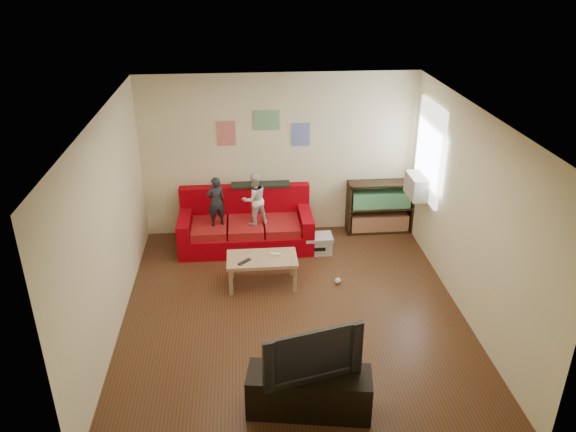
{
  "coord_description": "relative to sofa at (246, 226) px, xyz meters",
  "views": [
    {
      "loc": [
        -0.6,
        -6.23,
        4.39
      ],
      "look_at": [
        0.0,
        0.8,
        1.05
      ],
      "focal_mm": 35.0,
      "sensor_mm": 36.0,
      "label": 1
    }
  ],
  "objects": [
    {
      "name": "bookshelf",
      "position": [
        2.29,
        0.29,
        0.08
      ],
      "size": [
        1.12,
        0.34,
        0.89
      ],
      "color": "black",
      "rests_on": "ground"
    },
    {
      "name": "sofa",
      "position": [
        0.0,
        0.0,
        0.0
      ],
      "size": [
        2.13,
        0.98,
        0.94
      ],
      "color": "#9E010C",
      "rests_on": "ground"
    },
    {
      "name": "room_shell",
      "position": [
        0.59,
        -2.01,
        1.04
      ],
      "size": [
        4.52,
        5.02,
        2.72
      ],
      "color": "#502F1A",
      "rests_on": "ground"
    },
    {
      "name": "child_a",
      "position": [
        -0.45,
        -0.17,
        0.54
      ],
      "size": [
        0.35,
        0.29,
        0.81
      ],
      "primitive_type": "imported",
      "rotation": [
        0.0,
        0.0,
        3.5
      ],
      "color": "black",
      "rests_on": "sofa"
    },
    {
      "name": "tv_stand",
      "position": [
        0.58,
        -3.79,
        -0.07
      ],
      "size": [
        1.33,
        0.63,
        0.48
      ],
      "primitive_type": "cube",
      "rotation": [
        0.0,
        0.0,
        -0.16
      ],
      "color": "black",
      "rests_on": "ground"
    },
    {
      "name": "game_controller",
      "position": [
        0.41,
        -1.23,
        0.15
      ],
      "size": [
        0.15,
        0.08,
        0.03
      ],
      "primitive_type": "cube",
      "rotation": [
        0.0,
        0.0,
        -0.25
      ],
      "color": "white",
      "rests_on": "coffee_table"
    },
    {
      "name": "ac_unit",
      "position": [
        2.69,
        -0.36,
        0.77
      ],
      "size": [
        0.28,
        0.55,
        0.35
      ],
      "primitive_type": "cube",
      "color": "#B7B2A3",
      "rests_on": "window"
    },
    {
      "name": "artwork_right",
      "position": [
        0.94,
        0.48,
        1.39
      ],
      "size": [
        0.3,
        0.01,
        0.38
      ],
      "primitive_type": "cube",
      "color": "#727FCC",
      "rests_on": "room_shell"
    },
    {
      "name": "remote",
      "position": [
        -0.04,
        -1.4,
        0.15
      ],
      "size": [
        0.19,
        0.19,
        0.02
      ],
      "primitive_type": "cube",
      "rotation": [
        0.0,
        0.0,
        0.78
      ],
      "color": "black",
      "rests_on": "coffee_table"
    },
    {
      "name": "child_b",
      "position": [
        0.15,
        -0.17,
        0.55
      ],
      "size": [
        0.5,
        0.45,
        0.84
      ],
      "primitive_type": "imported",
      "rotation": [
        0.0,
        0.0,
        3.53
      ],
      "color": "silver",
      "rests_on": "sofa"
    },
    {
      "name": "artwork_center",
      "position": [
        0.39,
        0.48,
        1.64
      ],
      "size": [
        0.42,
        0.01,
        0.32
      ],
      "primitive_type": "cube",
      "color": "#72B27F",
      "rests_on": "room_shell"
    },
    {
      "name": "television",
      "position": [
        0.58,
        -3.79,
        0.47
      ],
      "size": [
        1.04,
        0.39,
        0.6
      ],
      "primitive_type": "imported",
      "rotation": [
        0.0,
        0.0,
        0.25
      ],
      "color": "black",
      "rests_on": "tv_stand"
    },
    {
      "name": "tissue",
      "position": [
        1.3,
        -1.36,
        -0.27
      ],
      "size": [
        0.11,
        0.11,
        0.09
      ],
      "primitive_type": "sphere",
      "rotation": [
        0.0,
        0.0,
        -0.24
      ],
      "color": "silver",
      "rests_on": "ground"
    },
    {
      "name": "coffee_table",
      "position": [
        0.21,
        -1.28,
        0.07
      ],
      "size": [
        1.0,
        0.55,
        0.45
      ],
      "color": "tan",
      "rests_on": "ground"
    },
    {
      "name": "artwork_left",
      "position": [
        -0.26,
        0.48,
        1.44
      ],
      "size": [
        0.3,
        0.01,
        0.4
      ],
      "primitive_type": "cube",
      "color": "#D87266",
      "rests_on": "room_shell"
    },
    {
      "name": "file_box",
      "position": [
        1.15,
        -0.39,
        -0.16
      ],
      "size": [
        0.43,
        0.33,
        0.3
      ],
      "color": "beige",
      "rests_on": "ground"
    },
    {
      "name": "window",
      "position": [
        2.81,
        -0.36,
        1.33
      ],
      "size": [
        0.04,
        1.08,
        1.48
      ],
      "primitive_type": "cube",
      "color": "white",
      "rests_on": "room_shell"
    }
  ]
}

